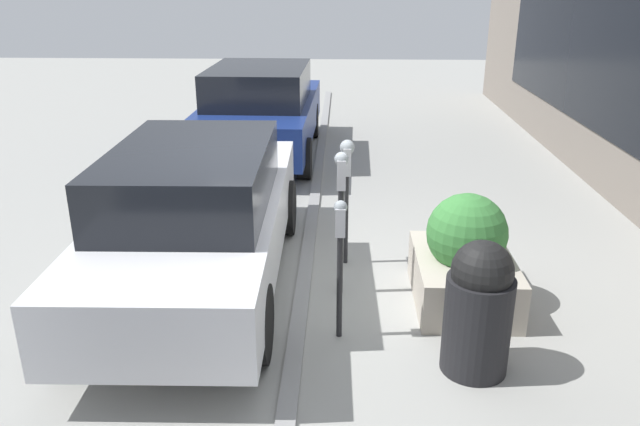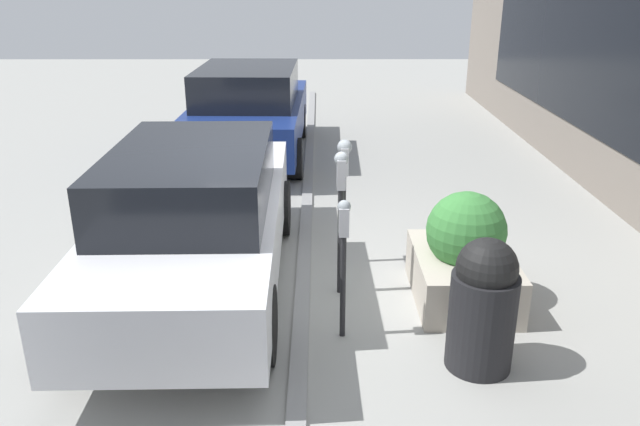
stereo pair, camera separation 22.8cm
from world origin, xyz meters
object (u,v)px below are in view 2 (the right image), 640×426
(planter_box, at_px, (464,257))
(trash_bin, at_px, (483,305))
(parking_meter_middle, at_px, (344,169))
(parked_car_rear, at_px, (249,111))
(parked_car_middle, at_px, (197,215))
(parking_meter_second, at_px, (341,195))
(parking_meter_nearest, at_px, (344,243))

(planter_box, height_order, trash_bin, trash_bin)
(parking_meter_middle, xyz_separation_m, parked_car_rear, (4.69, 1.58, -0.30))
(parked_car_middle, distance_m, parked_car_rear, 5.31)
(parking_meter_middle, height_order, planter_box, parking_meter_middle)
(parking_meter_middle, bearing_deg, parked_car_middle, 111.45)
(parking_meter_second, distance_m, parked_car_middle, 1.55)
(parked_car_rear, distance_m, trash_bin, 7.32)
(parking_meter_second, distance_m, parking_meter_middle, 0.76)
(parked_car_middle, bearing_deg, parked_car_rear, -1.12)
(parking_meter_middle, bearing_deg, parked_car_rear, 18.62)
(parking_meter_middle, distance_m, trash_bin, 2.46)
(parking_meter_nearest, relative_size, parked_car_rear, 0.29)
(parked_car_rear, relative_size, trash_bin, 3.90)
(parking_meter_nearest, relative_size, parking_meter_second, 0.87)
(parking_meter_nearest, xyz_separation_m, parking_meter_middle, (1.63, -0.07, 0.20))
(parking_meter_second, bearing_deg, parking_meter_middle, -4.77)
(parked_car_rear, bearing_deg, planter_box, -152.20)
(parked_car_rear, bearing_deg, parked_car_middle, -178.89)
(parking_meter_nearest, height_order, trash_bin, parking_meter_nearest)
(parking_meter_nearest, bearing_deg, trash_bin, -112.35)
(parking_meter_second, relative_size, parking_meter_middle, 1.04)
(parking_meter_nearest, xyz_separation_m, parked_car_rear, (6.32, 1.51, -0.10))
(parking_meter_second, xyz_separation_m, planter_box, (-0.15, -1.29, -0.63))
(parking_meter_middle, bearing_deg, parking_meter_nearest, 177.66)
(planter_box, bearing_deg, parked_car_rear, 26.63)
(parking_meter_nearest, relative_size, trash_bin, 1.14)
(parking_meter_nearest, bearing_deg, parked_car_middle, 56.51)
(parked_car_middle, xyz_separation_m, trash_bin, (-1.49, -2.70, -0.24))
(parked_car_middle, relative_size, parked_car_rear, 1.01)
(planter_box, distance_m, parked_car_middle, 2.85)
(parking_meter_second, height_order, parking_meter_middle, parking_meter_second)
(parking_meter_second, xyz_separation_m, parked_car_rear, (5.44, 1.52, -0.25))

